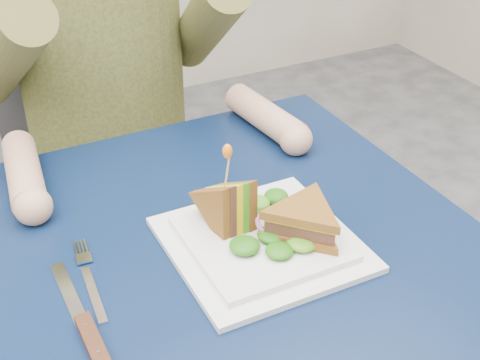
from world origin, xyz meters
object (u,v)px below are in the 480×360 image
plate (262,242)px  sandwich_flat (304,221)px  fork (90,281)px  knife (88,332)px  table (221,282)px  chair (103,151)px  diner (98,10)px  sandwich_upright (228,206)px

plate → sandwich_flat: 0.07m
fork → knife: bearing=-107.1°
table → sandwich_flat: (0.10, -0.06, 0.12)m
fork → sandwich_flat: bearing=-11.6°
table → knife: 0.26m
chair → fork: bearing=-106.5°
sandwich_flat → fork: 0.31m
diner → sandwich_flat: bearing=-80.5°
plate → sandwich_upright: (-0.03, 0.04, 0.05)m
chair → plate: bearing=-86.1°
table → sandwich_flat: sandwich_flat is taller
table → knife: bearing=-156.6°
sandwich_flat → fork: bearing=168.4°
knife → diner: bearing=70.7°
chair → sandwich_upright: (0.02, -0.66, 0.24)m
sandwich_upright → table: bearing=-159.4°
knife → sandwich_upright: bearing=23.2°
chair → table: bearing=-90.0°
sandwich_upright → chair: bearing=91.4°
plate → knife: bearing=-167.9°
sandwich_flat → plate: bearing=155.6°
chair → knife: size_ratio=4.21×
chair → knife: chair is taller
sandwich_upright → fork: sandwich_upright is taller
plate → sandwich_flat: (0.05, -0.02, 0.04)m
knife → fork: bearing=72.9°
table → plate: (0.05, -0.04, 0.09)m
table → sandwich_flat: bearing=-32.0°
diner → knife: diner is taller
diner → fork: (-0.20, -0.55, -0.18)m
plate → diner: bearing=94.6°
diner → plate: (0.05, -0.59, -0.18)m
plate → fork: bearing=171.5°
diner → knife: size_ratio=3.37×
chair → sandwich_upright: bearing=-88.6°
table → chair: size_ratio=0.81×
sandwich_flat → chair: bearing=98.0°
table → diner: diner is taller
table → fork: fork is taller
table → fork: (-0.20, -0.00, 0.08)m
fork → sandwich_upright: bearing=2.3°
sandwich_flat → knife: size_ratio=0.85×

